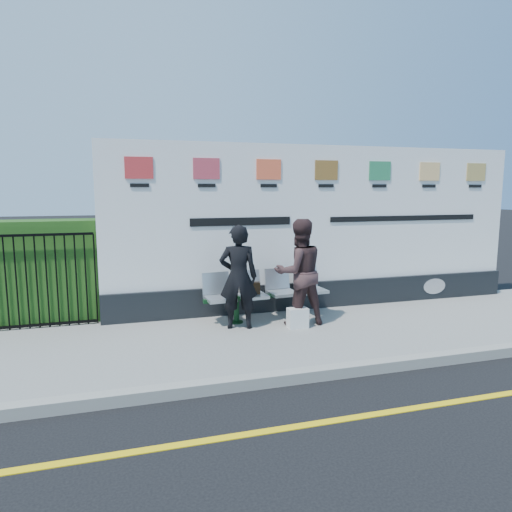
{
  "coord_description": "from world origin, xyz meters",
  "views": [
    {
      "loc": [
        -3.11,
        -3.92,
        2.33
      ],
      "look_at": [
        -1.02,
        3.12,
        1.25
      ],
      "focal_mm": 32.0,
      "sensor_mm": 36.0,
      "label": 1
    }
  ],
  "objects_px": {
    "bench": "(268,306)",
    "woman_left": "(238,277)",
    "billboard": "(323,238)",
    "woman_right": "(299,272)"
  },
  "relations": [
    {
      "from": "billboard",
      "to": "woman_left",
      "type": "relative_size",
      "value": 4.82
    },
    {
      "from": "woman_right",
      "to": "bench",
      "type": "bearing_deg",
      "value": -50.05
    },
    {
      "from": "billboard",
      "to": "woman_left",
      "type": "distance_m",
      "value": 2.12
    },
    {
      "from": "woman_left",
      "to": "woman_right",
      "type": "distance_m",
      "value": 1.0
    },
    {
      "from": "woman_left",
      "to": "billboard",
      "type": "bearing_deg",
      "value": -140.87
    },
    {
      "from": "bench",
      "to": "woman_right",
      "type": "xyz_separation_m",
      "value": [
        0.4,
        -0.42,
        0.64
      ]
    },
    {
      "from": "billboard",
      "to": "woman_right",
      "type": "relative_size",
      "value": 4.6
    },
    {
      "from": "bench",
      "to": "woman_left",
      "type": "height_order",
      "value": "woman_left"
    },
    {
      "from": "bench",
      "to": "woman_right",
      "type": "distance_m",
      "value": 0.86
    },
    {
      "from": "woman_left",
      "to": "woman_right",
      "type": "bearing_deg",
      "value": -171.17
    }
  ]
}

